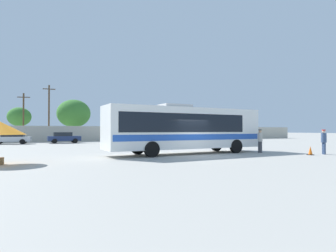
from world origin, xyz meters
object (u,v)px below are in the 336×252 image
attendant_by_bus_door (260,139)px  parked_car_leftmost_silver (12,138)px  utility_pole_far (49,112)px  roadside_tree_midleft (74,113)px  roadside_tree_left (19,117)px  coach_bus_white_blue (184,128)px  traffic_cone_on_apron (310,151)px  utility_pole_near (23,116)px  passenger_waiting_on_apron (324,140)px  parked_car_second_dark_blue (64,137)px

attendant_by_bus_door → parked_car_leftmost_silver: (-18.81, 23.55, -0.27)m
utility_pole_far → attendant_by_bus_door: bearing=-64.0°
parked_car_leftmost_silver → roadside_tree_midleft: bearing=51.3°
parked_car_leftmost_silver → roadside_tree_left: 10.98m
coach_bus_white_blue → traffic_cone_on_apron: bearing=-30.9°
utility_pole_near → roadside_tree_left: 3.39m
passenger_waiting_on_apron → utility_pole_near: (-20.99, 33.86, 2.83)m
passenger_waiting_on_apron → roadside_tree_left: roadside_tree_left is taller
parked_car_leftmost_silver → utility_pole_far: 8.25m
attendant_by_bus_door → parked_car_second_dark_blue: size_ratio=0.43×
attendant_by_bus_door → roadside_tree_left: bearing=118.6°
passenger_waiting_on_apron → traffic_cone_on_apron: 1.54m
roadside_tree_midleft → attendant_by_bus_door: bearing=-73.5°
passenger_waiting_on_apron → utility_pole_near: size_ratio=0.25×
parked_car_leftmost_silver → roadside_tree_left: size_ratio=0.85×
parked_car_leftmost_silver → parked_car_second_dark_blue: size_ratio=1.09×
parked_car_second_dark_blue → traffic_cone_on_apron: size_ratio=6.67×
coach_bus_white_blue → roadside_tree_midleft: bearing=97.4°
passenger_waiting_on_apron → parked_car_leftmost_silver: 34.53m
passenger_waiting_on_apron → utility_pole_far: (-17.47, 32.47, 3.48)m
attendant_by_bus_door → traffic_cone_on_apron: 3.60m
parked_car_second_dark_blue → attendant_by_bus_door: bearing=-61.9°
attendant_by_bus_door → traffic_cone_on_apron: size_ratio=2.85×
parked_car_second_dark_blue → utility_pole_near: 9.37m
utility_pole_far → traffic_cone_on_apron: 36.43m
parked_car_leftmost_silver → roadside_tree_midleft: 14.39m
coach_bus_white_blue → utility_pole_near: size_ratio=1.67×
parked_car_second_dark_blue → roadside_tree_left: roadside_tree_left is taller
utility_pole_far → roadside_tree_midleft: utility_pole_far is taller
parked_car_second_dark_blue → utility_pole_near: bearing=126.2°
parked_car_leftmost_silver → utility_pole_near: (0.98, 7.21, 3.10)m
passenger_waiting_on_apron → parked_car_second_dark_blue: (-15.76, 26.71, -0.25)m
passenger_waiting_on_apron → attendant_by_bus_door: bearing=135.6°
attendant_by_bus_door → utility_pole_far: size_ratio=0.21×
parked_car_leftmost_silver → parked_car_second_dark_blue: (6.21, 0.07, 0.01)m
passenger_waiting_on_apron → roadside_tree_midleft: (-13.32, 37.46, 3.66)m
utility_pole_far → coach_bus_white_blue: bearing=-73.1°
attendant_by_bus_door → roadside_tree_left: roadside_tree_left is taller
utility_pole_far → roadside_tree_left: utility_pole_far is taller
parked_car_second_dark_blue → utility_pole_far: 7.07m
parked_car_second_dark_blue → traffic_cone_on_apron: parked_car_second_dark_blue is taller
roadside_tree_midleft → traffic_cone_on_apron: size_ratio=11.12×
roadside_tree_left → utility_pole_near: bearing=-77.3°
traffic_cone_on_apron → passenger_waiting_on_apron: bearing=-2.7°
coach_bus_white_blue → passenger_waiting_on_apron: size_ratio=6.81×
passenger_waiting_on_apron → utility_pole_far: utility_pole_far is taller
parked_car_second_dark_blue → roadside_tree_midleft: size_ratio=0.60×
roadside_tree_midleft → traffic_cone_on_apron: roadside_tree_midleft is taller
parked_car_second_dark_blue → roadside_tree_left: 12.44m
roadside_tree_midleft → roadside_tree_left: bearing=-178.0°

